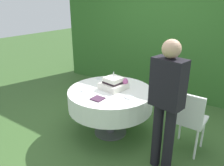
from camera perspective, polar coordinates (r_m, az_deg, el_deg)
The scene contains 10 objects.
ground_plane at distance 3.56m, azimuth -0.39°, elevation -12.59°, with size 20.00×20.00×0.00m, color #3D602D.
foliage_hedge at distance 4.95m, azimuth 14.48°, elevation 13.96°, with size 5.09×0.64×2.84m, color #336628.
cake_table at distance 3.28m, azimuth -0.42°, elevation -4.07°, with size 1.26×1.26×0.72m.
wedding_cake at distance 3.23m, azimuth 0.59°, elevation -0.17°, with size 0.39×0.39×0.26m.
serving_plate_near at distance 3.21m, azimuth -7.17°, elevation -1.92°, with size 0.12×0.12×0.01m, color white.
serving_plate_far at distance 3.67m, azimuth -3.26°, elevation 1.16°, with size 0.12×0.12×0.01m, color white.
serving_plate_left at distance 2.99m, azimuth 4.44°, elevation -3.66°, with size 0.13×0.13×0.01m, color white.
napkin_stack at distance 2.93m, azimuth -3.74°, elevation -4.09°, with size 0.15×0.15×0.01m, color #4C2D47.
garden_chair at distance 3.05m, azimuth 19.32°, elevation -8.32°, with size 0.41×0.41×0.89m.
standing_person at distance 2.51m, azimuth 14.02°, elevation -4.24°, with size 0.39×0.27×1.60m.
Camera 1 is at (1.69, -2.44, 1.97)m, focal length 35.08 mm.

